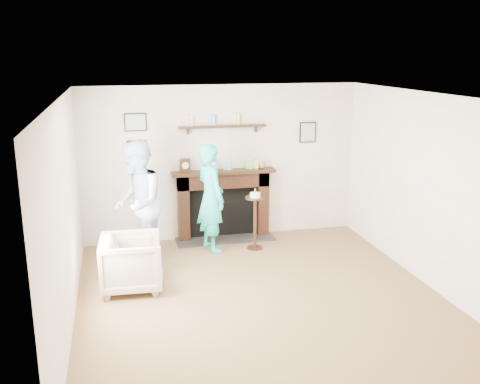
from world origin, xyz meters
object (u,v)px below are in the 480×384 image
Objects in this scene: man at (141,263)px; woman at (212,250)px; armchair at (133,288)px; pedestal_table at (255,212)px.

woman is at bearing 111.18° from man.
pedestal_table is at bearing -58.22° from armchair.
pedestal_table is (1.92, 1.05, 0.59)m from armchair.
man is 1.15m from woman.
man reaches higher than armchair.
armchair is 0.47× the size of woman.
woman is 1.74× the size of pedestal_table.
pedestal_table reaches higher than woman.
man reaches higher than woman.
armchair is 0.81× the size of pedestal_table.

